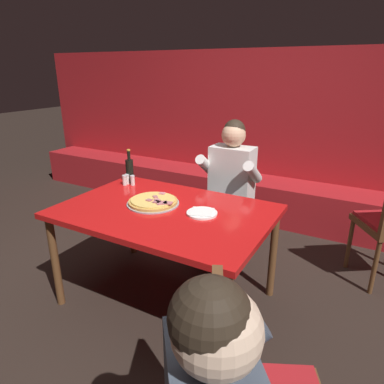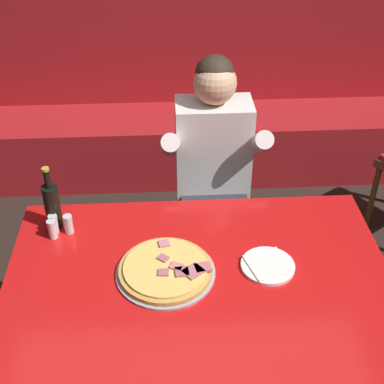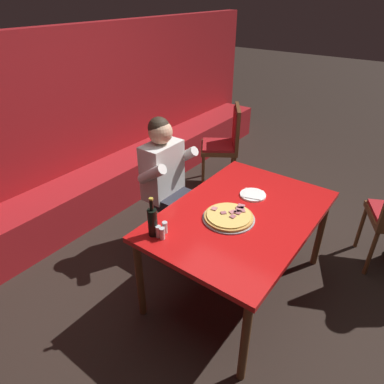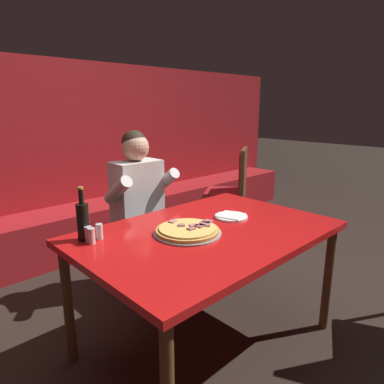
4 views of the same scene
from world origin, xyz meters
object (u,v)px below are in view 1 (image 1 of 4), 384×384
object	(u,v)px
main_dining_table	(165,218)
plate_white_paper	(202,213)
shaker_red_pepper_flakes	(127,180)
pizza	(153,202)
beer_bottle	(130,170)
shaker_black_pepper	(125,181)
diner_seated_blue_shirt	(228,186)
shaker_parmesan	(133,181)

from	to	relation	value
main_dining_table	plate_white_paper	bearing A→B (deg)	10.43
shaker_red_pepper_flakes	pizza	bearing A→B (deg)	-30.60
main_dining_table	beer_bottle	world-z (taller)	beer_bottle
main_dining_table	plate_white_paper	distance (m)	0.28
beer_bottle	shaker_red_pepper_flakes	xyz separation A→B (m)	(0.00, -0.04, -0.07)
beer_bottle	shaker_black_pepper	world-z (taller)	beer_bottle
beer_bottle	diner_seated_blue_shirt	bearing A→B (deg)	32.50
pizza	shaker_parmesan	xyz separation A→B (m)	(-0.40, 0.27, 0.02)
shaker_black_pepper	diner_seated_blue_shirt	size ratio (longest dim) A/B	0.07
plate_white_paper	shaker_red_pepper_flakes	size ratio (longest dim) A/B	2.44
plate_white_paper	shaker_parmesan	bearing A→B (deg)	162.16
diner_seated_blue_shirt	shaker_parmesan	bearing A→B (deg)	-142.27
shaker_parmesan	main_dining_table	bearing A→B (deg)	-30.18
plate_white_paper	beer_bottle	bearing A→B (deg)	160.49
shaker_red_pepper_flakes	diner_seated_blue_shirt	bearing A→B (deg)	35.01
plate_white_paper	shaker_black_pepper	world-z (taller)	shaker_black_pepper
shaker_parmesan	diner_seated_blue_shirt	world-z (taller)	diner_seated_blue_shirt
main_dining_table	plate_white_paper	world-z (taller)	plate_white_paper
diner_seated_blue_shirt	plate_white_paper	bearing A→B (deg)	-79.79
main_dining_table	shaker_red_pepper_flakes	bearing A→B (deg)	152.13
pizza	diner_seated_blue_shirt	xyz separation A→B (m)	(0.26, 0.78, -0.07)
shaker_parmesan	shaker_black_pepper	bearing A→B (deg)	-154.54
shaker_parmesan	shaker_black_pepper	size ratio (longest dim) A/B	1.00
main_dining_table	shaker_parmesan	xyz separation A→B (m)	(-0.52, 0.30, 0.11)
beer_bottle	shaker_parmesan	distance (m)	0.11
main_dining_table	pizza	bearing A→B (deg)	163.44
plate_white_paper	diner_seated_blue_shirt	bearing A→B (deg)	100.21
shaker_red_pepper_flakes	diner_seated_blue_shirt	distance (m)	0.88
shaker_black_pepper	main_dining_table	bearing A→B (deg)	-25.15
beer_bottle	shaker_red_pepper_flakes	distance (m)	0.08
shaker_red_pepper_flakes	diner_seated_blue_shirt	xyz separation A→B (m)	(0.72, 0.50, -0.09)
pizza	shaker_red_pepper_flakes	world-z (taller)	shaker_red_pepper_flakes
beer_bottle	shaker_red_pepper_flakes	world-z (taller)	beer_bottle
shaker_red_pepper_flakes	shaker_black_pepper	xyz separation A→B (m)	(-0.00, -0.03, 0.00)
pizza	shaker_red_pepper_flakes	distance (m)	0.54
diner_seated_blue_shirt	beer_bottle	bearing A→B (deg)	-147.50
shaker_parmesan	shaker_red_pepper_flakes	bearing A→B (deg)	175.38
main_dining_table	shaker_parmesan	distance (m)	0.62
plate_white_paper	shaker_red_pepper_flakes	distance (m)	0.89
pizza	beer_bottle	bearing A→B (deg)	145.72
plate_white_paper	shaker_black_pepper	size ratio (longest dim) A/B	2.44
main_dining_table	shaker_parmesan	size ratio (longest dim) A/B	17.16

